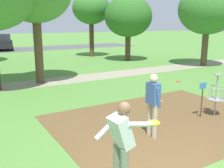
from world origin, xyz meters
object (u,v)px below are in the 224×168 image
disc_golf_basket (215,93)px  frisbee_far_left (179,82)px  tree_mid_left (208,10)px  parked_car_center_right (3,42)px  player_foreground_watching (122,143)px  tree_far_right (91,9)px  tree_near_left (128,17)px  player_throwing (153,102)px

disc_golf_basket → frisbee_far_left: 5.15m
tree_mid_left → parked_car_center_right: tree_mid_left is taller
player_foreground_watching → tree_far_right: tree_far_right is taller
tree_mid_left → parked_car_center_right: bearing=118.6°
frisbee_far_left → parked_car_center_right: parked_car_center_right is taller
disc_golf_basket → player_foreground_watching: size_ratio=0.81×
disc_golf_basket → tree_near_left: 13.60m
tree_mid_left → frisbee_far_left: bearing=-151.2°
tree_far_right → parked_car_center_right: size_ratio=1.31×
tree_near_left → parked_car_center_right: tree_near_left is taller
tree_near_left → parked_car_center_right: size_ratio=1.17×
disc_golf_basket → tree_mid_left: size_ratio=0.25×
frisbee_far_left → player_throwing: bearing=-140.7°
player_foreground_watching → frisbee_far_left: player_foreground_watching is taller
player_foreground_watching → tree_near_left: 17.49m
parked_car_center_right → disc_golf_basket: bearing=-85.0°
player_throwing → parked_car_center_right: size_ratio=0.39×
disc_golf_basket → player_throwing: 2.82m
disc_golf_basket → player_foreground_watching: bearing=-158.9°
frisbee_far_left → parked_car_center_right: (-5.08, 22.31, 0.91)m
parked_car_center_right → tree_near_left: bearing=-62.7°
tree_near_left → frisbee_far_left: bearing=-105.9°
player_throwing → tree_mid_left: size_ratio=0.30×
disc_golf_basket → parked_car_center_right: bearing=95.0°
player_foreground_watching → player_throwing: same height
player_foreground_watching → parked_car_center_right: 28.59m
parked_car_center_right → player_foreground_watching: bearing=-95.0°
player_foreground_watching → tree_far_right: 20.31m
player_throwing → tree_far_right: 18.04m
tree_near_left → tree_far_right: 4.20m
disc_golf_basket → tree_far_right: size_ratio=0.24×
tree_far_right → tree_mid_left: bearing=-63.4°
disc_golf_basket → frisbee_far_left: (2.74, 4.29, -0.74)m
player_throwing → tree_near_left: tree_near_left is taller
player_foreground_watching → tree_mid_left: tree_mid_left is taller
disc_golf_basket → frisbee_far_left: size_ratio=5.69×
disc_golf_basket → player_foreground_watching: 5.20m
tree_far_right → frisbee_far_left: bearing=-94.7°
player_throwing → frisbee_far_left: (5.54, 4.53, -0.96)m
disc_golf_basket → tree_near_left: tree_near_left is taller
frisbee_far_left → tree_far_right: 12.73m
frisbee_far_left → parked_car_center_right: size_ratio=0.06×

